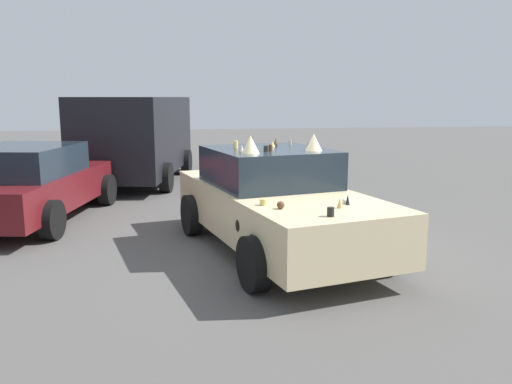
{
  "coord_description": "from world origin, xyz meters",
  "views": [
    {
      "loc": [
        -7.27,
        1.45,
        2.25
      ],
      "look_at": [
        0.0,
        0.3,
        0.9
      ],
      "focal_mm": 36.28,
      "sensor_mm": 36.0,
      "label": 1
    }
  ],
  "objects": [
    {
      "name": "parked_van_row_back_far",
      "position": [
        6.85,
        2.42,
        1.26
      ],
      "size": [
        5.38,
        2.99,
        2.26
      ],
      "rotation": [
        0.0,
        0.0,
        2.96
      ],
      "color": "black",
      "rests_on": "ground"
    },
    {
      "name": "ground_plane",
      "position": [
        0.0,
        0.0,
        0.0
      ],
      "size": [
        60.0,
        60.0,
        0.0
      ],
      "primitive_type": "plane",
      "color": "#514F4C"
    },
    {
      "name": "parked_sedan_behind_left",
      "position": [
        2.6,
        4.08,
        0.72
      ],
      "size": [
        4.68,
        2.68,
        1.41
      ],
      "rotation": [
        0.0,
        0.0,
        -0.2
      ],
      "color": "#5B1419",
      "rests_on": "ground"
    },
    {
      "name": "art_car_decorated",
      "position": [
        0.06,
        0.01,
        0.74
      ],
      "size": [
        4.73,
        2.76,
        1.74
      ],
      "rotation": [
        0.0,
        0.0,
        3.37
      ],
      "color": "beige",
      "rests_on": "ground"
    }
  ]
}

